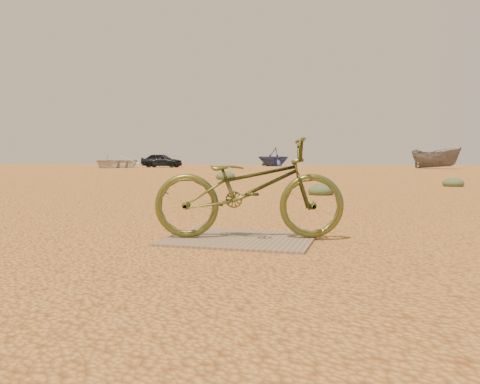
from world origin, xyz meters
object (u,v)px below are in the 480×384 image
(car, at_px, (162,160))
(plywood_board, at_px, (240,239))
(boat_mid_right, at_px, (436,158))
(bicycle, at_px, (249,188))
(boat_far_left, at_px, (274,157))
(boat_near_left, at_px, (114,162))

(car, bearing_deg, plywood_board, -156.45)
(car, bearing_deg, boat_mid_right, -90.39)
(boat_mid_right, bearing_deg, bicycle, -149.77)
(boat_far_left, bearing_deg, boat_near_left, -88.81)
(car, xyz_separation_m, boat_far_left, (8.82, 10.23, 0.40))
(boat_far_left, bearing_deg, boat_mid_right, 11.91)
(plywood_board, bearing_deg, boat_far_left, 101.15)
(plywood_board, distance_m, boat_mid_right, 38.35)
(bicycle, height_order, boat_near_left, boat_near_left)
(plywood_board, height_order, boat_far_left, boat_far_left)
(plywood_board, bearing_deg, car, 116.15)
(bicycle, bearing_deg, boat_far_left, -3.98)
(boat_near_left, height_order, boat_mid_right, boat_mid_right)
(car, bearing_deg, boat_near_left, 134.33)
(boat_far_left, bearing_deg, plywood_board, -36.32)
(plywood_board, xyz_separation_m, car, (-18.09, 36.86, 0.65))
(boat_near_left, bearing_deg, car, 50.07)
(plywood_board, bearing_deg, bicycle, 29.03)
(boat_near_left, bearing_deg, boat_far_left, 51.79)
(car, bearing_deg, bicycle, -156.32)
(plywood_board, xyz_separation_m, bicycle, (0.08, 0.04, 0.48))
(bicycle, xyz_separation_m, boat_far_left, (-9.36, 47.04, 0.57))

